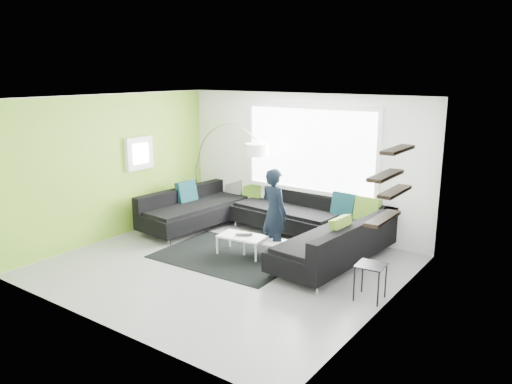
# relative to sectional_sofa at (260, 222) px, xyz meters

# --- Properties ---
(ground) EXTENTS (5.50, 5.50, 0.00)m
(ground) POSITION_rel_sectional_sofa_xyz_m (0.20, -1.31, -0.41)
(ground) COLOR gray
(ground) RESTS_ON ground
(room_shell) EXTENTS (5.54, 5.04, 2.82)m
(room_shell) POSITION_rel_sectional_sofa_xyz_m (0.24, -1.11, 1.40)
(room_shell) COLOR white
(room_shell) RESTS_ON ground
(sectional_sofa) EXTENTS (4.53, 3.01, 0.93)m
(sectional_sofa) POSITION_rel_sectional_sofa_xyz_m (0.00, 0.00, 0.00)
(sectional_sofa) COLOR black
(sectional_sofa) RESTS_ON ground
(rug) EXTENTS (2.50, 1.86, 0.01)m
(rug) POSITION_rel_sectional_sofa_xyz_m (-0.04, -0.91, -0.41)
(rug) COLOR black
(rug) RESTS_ON ground
(coffee_table) EXTENTS (1.14, 0.75, 0.35)m
(coffee_table) POSITION_rel_sectional_sofa_xyz_m (0.29, -0.61, -0.24)
(coffee_table) COLOR white
(coffee_table) RESTS_ON ground
(arc_lamp) EXTENTS (2.12, 0.99, 2.17)m
(arc_lamp) POSITION_rel_sectional_sofa_xyz_m (-2.22, 0.65, 0.68)
(arc_lamp) COLOR silver
(arc_lamp) RESTS_ON ground
(side_table) EXTENTS (0.42, 0.42, 0.53)m
(side_table) POSITION_rel_sectional_sofa_xyz_m (2.70, -1.09, -0.14)
(side_table) COLOR black
(side_table) RESTS_ON ground
(person) EXTENTS (0.76, 0.66, 1.57)m
(person) POSITION_rel_sectional_sofa_xyz_m (0.55, -0.34, 0.37)
(person) COLOR black
(person) RESTS_ON ground
(laptop) EXTENTS (0.49, 0.49, 0.02)m
(laptop) POSITION_rel_sectional_sofa_xyz_m (0.15, -0.71, -0.05)
(laptop) COLOR black
(laptop) RESTS_ON coffee_table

